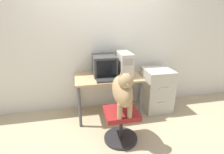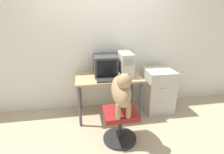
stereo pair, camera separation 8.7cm
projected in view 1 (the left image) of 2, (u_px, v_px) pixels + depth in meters
name	position (u px, v px, depth m)	size (l,w,h in m)	color
ground_plane	(112.00, 124.00, 2.96)	(12.00, 12.00, 0.00)	tan
wall_back	(104.00, 41.00, 3.19)	(8.00, 0.05, 2.60)	silver
desk	(108.00, 82.00, 3.05)	(1.12, 0.67, 0.75)	tan
crt_monitor	(104.00, 65.00, 3.02)	(0.39, 0.44, 0.35)	#383838
pc_tower	(124.00, 63.00, 3.04)	(0.21, 0.50, 0.40)	beige
keyboard	(110.00, 80.00, 2.79)	(0.42, 0.16, 0.03)	#2D2D2D
computer_mouse	(126.00, 78.00, 2.86)	(0.06, 0.04, 0.03)	#333333
office_chair	(121.00, 124.00, 2.52)	(0.49, 0.49, 0.48)	#262628
dog	(122.00, 90.00, 2.29)	(0.24, 0.58, 0.64)	#9E7F56
filing_cabinet	(157.00, 90.00, 3.32)	(0.50, 0.53, 0.81)	#B7B2A3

